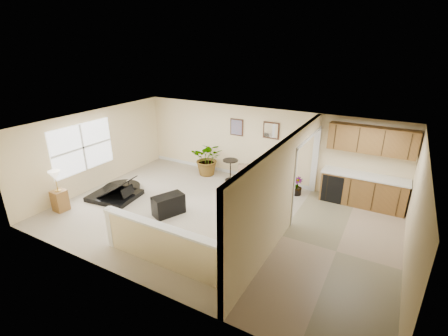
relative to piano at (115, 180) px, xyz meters
The scene contains 20 objects.
floor 3.46m from the piano, ahead, with size 9.00×9.00×0.00m, color tan.
back_wall 4.83m from the piano, 44.66° to the left, with size 9.00×0.04×2.50m, color beige.
front_wall 4.36m from the piano, 37.85° to the right, with size 9.00×0.04×2.50m, color beige.
left_wall 1.36m from the piano, 161.95° to the left, with size 0.04×6.00×2.50m, color beige.
right_wall 7.94m from the piano, ahead, with size 0.04×6.00×2.50m, color beige.
ceiling 3.94m from the piano, ahead, with size 9.00×6.00×0.04m, color silver.
kitchen_vinyl 6.58m from the piano, ahead, with size 2.70×6.00×0.01m, color tan.
interior_partition 5.28m from the piano, ahead, with size 0.18×5.99×2.50m.
pony_half_wall 3.98m from the piano, 29.19° to the right, with size 3.42×0.22×1.00m.
left_window 1.42m from the piano, behind, with size 0.05×2.15×1.45m, color white.
wall_art_left 4.31m from the piano, 53.66° to the left, with size 0.48×0.04×0.58m.
wall_mirror 5.13m from the piano, 41.99° to the left, with size 0.55×0.04×0.55m.
kitchen_cabinets 7.29m from the piano, 25.13° to the left, with size 2.36×0.65×2.33m.
piano is the anchor object (origin of this frame).
piano_bench 2.14m from the piano, ahead, with size 0.43×0.85×0.57m, color black.
loveseat 4.57m from the piano, 38.14° to the left, with size 1.75×1.32×0.84m.
accent_table 3.74m from the piano, 47.71° to the left, with size 0.52×0.52×0.75m.
palm_plant 3.27m from the piano, 61.32° to the left, with size 1.36×1.27×1.23m.
small_plant 5.60m from the piano, 30.13° to the left, with size 0.34×0.34×0.58m.
lamp_stand 1.59m from the piano, 116.12° to the right, with size 0.37×0.37×1.20m.
Camera 1 is at (3.91, -6.68, 4.49)m, focal length 26.00 mm.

